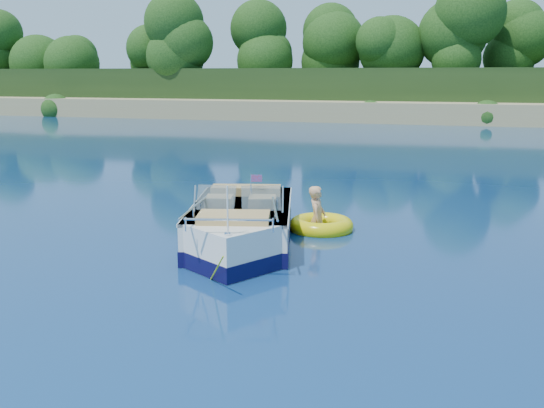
% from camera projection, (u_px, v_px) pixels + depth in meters
% --- Properties ---
extents(ground, '(160.00, 160.00, 0.00)m').
position_uv_depth(ground, '(154.00, 258.00, 11.84)').
color(ground, '#0A1E4B').
rests_on(ground, ground).
extents(shoreline, '(170.00, 59.00, 6.00)m').
position_uv_depth(shoreline, '(405.00, 96.00, 71.44)').
color(shoreline, tan).
rests_on(shoreline, ground).
extents(treeline, '(150.00, 7.12, 8.19)m').
position_uv_depth(treeline, '(387.00, 49.00, 49.13)').
color(treeline, black).
rests_on(treeline, ground).
extents(motorboat, '(2.90, 5.63, 1.91)m').
position_uv_depth(motorboat, '(241.00, 229.00, 12.57)').
color(motorboat, white).
rests_on(motorboat, ground).
extents(tow_tube, '(1.69, 1.69, 0.39)m').
position_uv_depth(tow_tube, '(321.00, 226.00, 13.95)').
color(tow_tube, yellow).
rests_on(tow_tube, ground).
extents(boy, '(0.47, 0.89, 1.68)m').
position_uv_depth(boy, '(317.00, 230.00, 13.97)').
color(boy, tan).
rests_on(boy, ground).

